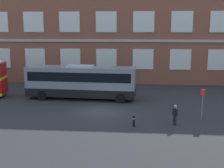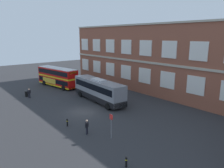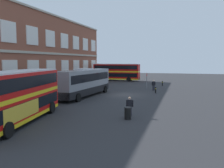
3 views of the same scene
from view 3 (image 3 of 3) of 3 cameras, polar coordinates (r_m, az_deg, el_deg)
The scene contains 11 objects.
ground_plane at distance 34.05m, azimuth -0.57°, elevation -2.50°, with size 120.00×120.00×0.00m, color #2B2B2D.
brick_terminal_building at distance 42.59m, azimuth -21.10°, elevation 7.30°, with size 50.87×8.19×12.95m.
double_decker_near at distance 19.49m, azimuth -22.25°, elevation -2.72°, with size 11.27×4.28×4.07m.
double_decker_middle at distance 56.91m, azimuth 1.11°, elevation 2.98°, with size 2.92×11.02×4.07m.
touring_coach at distance 32.08m, azimuth -6.83°, elevation 0.39°, with size 12.13×3.45×3.80m.
waiting_passenger at distance 39.00m, azimuth 10.03°, elevation -0.16°, with size 0.40×0.61×1.70m.
second_passenger at distance 20.82m, azimuth 4.31°, elevation -5.19°, with size 0.28×0.64×1.70m.
bus_stand_flag at distance 41.56m, azimuth 8.38°, elevation 1.19°, with size 0.44×0.10×2.70m.
station_litter_bin at distance 19.71m, azimuth 3.83°, elevation -7.03°, with size 0.60×0.60×1.03m.
safety_bollard_west at distance 46.22m, azimuth 12.10°, elevation 0.16°, with size 0.19×0.19×0.95m.
safety_bollard_east at distance 35.70m, azimuth 10.51°, elevation -1.42°, with size 0.19×0.19×0.95m.
Camera 3 is at (-32.19, -8.00, 4.87)m, focal length 37.81 mm.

